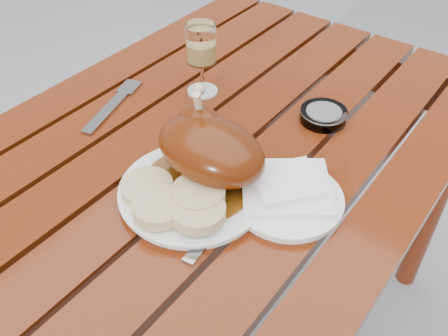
# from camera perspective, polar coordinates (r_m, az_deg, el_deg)

# --- Properties ---
(table) EXTENTS (0.80, 1.20, 0.75)m
(table) POSITION_cam_1_polar(r_m,az_deg,el_deg) (1.23, -0.95, -10.61)
(table) COLOR maroon
(table) RESTS_ON ground
(dinner_plate) EXTENTS (0.27, 0.27, 0.02)m
(dinner_plate) POSITION_cam_1_polar(r_m,az_deg,el_deg) (0.84, -3.56, -2.74)
(dinner_plate) COLOR white
(dinner_plate) RESTS_ON table
(roast_duck) EXTENTS (0.20, 0.19, 0.14)m
(roast_duck) POSITION_cam_1_polar(r_m,az_deg,el_deg) (0.83, -1.76, 2.33)
(roast_duck) COLOR #60330B
(roast_duck) RESTS_ON dinner_plate
(bread_dumplings) EXTENTS (0.19, 0.14, 0.03)m
(bread_dumplings) POSITION_cam_1_polar(r_m,az_deg,el_deg) (0.80, -5.58, -3.62)
(bread_dumplings) COLOR #D5C182
(bread_dumplings) RESTS_ON dinner_plate
(wine_glass) EXTENTS (0.07, 0.07, 0.15)m
(wine_glass) POSITION_cam_1_polar(r_m,az_deg,el_deg) (1.06, -2.57, 12.24)
(wine_glass) COLOR #E7C469
(wine_glass) RESTS_ON table
(side_plate) EXTENTS (0.21, 0.21, 0.01)m
(side_plate) POSITION_cam_1_polar(r_m,az_deg,el_deg) (0.83, 7.27, -3.59)
(side_plate) COLOR white
(side_plate) RESTS_ON table
(napkin) EXTENTS (0.20, 0.20, 0.01)m
(napkin) POSITION_cam_1_polar(r_m,az_deg,el_deg) (0.83, 7.12, -2.25)
(napkin) COLOR white
(napkin) RESTS_ON side_plate
(ashtray) EXTENTS (0.10, 0.10, 0.02)m
(ashtray) POSITION_cam_1_polar(r_m,az_deg,el_deg) (1.02, 11.29, 5.93)
(ashtray) COLOR #B2B7BC
(ashtray) RESTS_ON table
(fork) EXTENTS (0.08, 0.19, 0.01)m
(fork) POSITION_cam_1_polar(r_m,az_deg,el_deg) (1.07, -12.88, 6.71)
(fork) COLOR gray
(fork) RESTS_ON table
(knife) EXTENTS (0.04, 0.20, 0.01)m
(knife) POSITION_cam_1_polar(r_m,az_deg,el_deg) (0.80, -0.19, -5.90)
(knife) COLOR gray
(knife) RESTS_ON table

